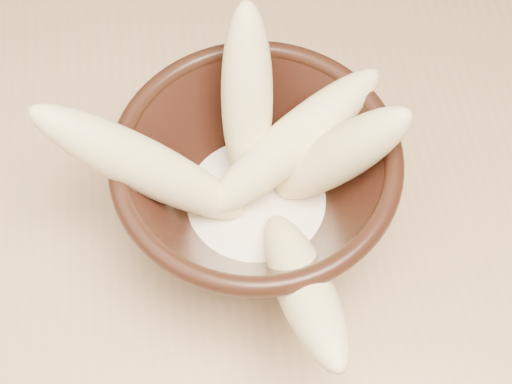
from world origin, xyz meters
The scene contains 8 objects.
table centered at (0.00, 0.00, 0.67)m, with size 1.20×0.80×0.75m.
bowl centered at (-0.16, 0.00, 0.82)m, with size 0.21×0.21×0.12m.
milk_puddle centered at (-0.16, 0.00, 0.79)m, with size 0.12×0.12×0.02m, color #FFEECD.
banana_upright centered at (-0.15, 0.05, 0.86)m, with size 0.04×0.04×0.15m, color #EFDC8D.
banana_left centered at (-0.23, 0.00, 0.86)m, with size 0.04×0.04×0.19m, color #EFDC8D.
banana_right centered at (-0.09, 0.00, 0.85)m, with size 0.04×0.04×0.14m, color #EFDC8D.
banana_across centered at (-0.12, 0.02, 0.84)m, with size 0.04×0.04×0.17m, color #EFDC8D.
banana_front centered at (-0.14, -0.09, 0.83)m, with size 0.04×0.04×0.17m, color #EFDC8D.
Camera 1 is at (-0.19, -0.27, 1.30)m, focal length 50.00 mm.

